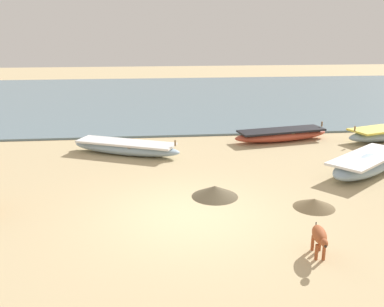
{
  "coord_description": "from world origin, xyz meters",
  "views": [
    {
      "loc": [
        -0.94,
        -9.2,
        4.24
      ],
      "look_at": [
        0.38,
        3.11,
        0.6
      ],
      "focal_mm": 40.35,
      "sensor_mm": 36.0,
      "label": 1
    }
  ],
  "objects_px": {
    "fishing_boat_0": "(126,147)",
    "calf_near_rust": "(320,236)",
    "fishing_boat_3": "(366,163)",
    "fishing_boat_4": "(281,135)"
  },
  "relations": [
    {
      "from": "fishing_boat_0",
      "to": "calf_near_rust",
      "type": "height_order",
      "value": "fishing_boat_0"
    },
    {
      "from": "calf_near_rust",
      "to": "fishing_boat_4",
      "type": "bearing_deg",
      "value": 177.42
    },
    {
      "from": "fishing_boat_0",
      "to": "fishing_boat_3",
      "type": "distance_m",
      "value": 7.79
    },
    {
      "from": "fishing_boat_0",
      "to": "fishing_boat_3",
      "type": "xyz_separation_m",
      "value": [
        7.27,
        -2.79,
        0.05
      ]
    },
    {
      "from": "fishing_boat_0",
      "to": "fishing_boat_4",
      "type": "distance_m",
      "value": 6.02
    },
    {
      "from": "fishing_boat_4",
      "to": "calf_near_rust",
      "type": "relative_size",
      "value": 4.54
    },
    {
      "from": "fishing_boat_3",
      "to": "calf_near_rust",
      "type": "xyz_separation_m",
      "value": [
        -3.33,
        -4.59,
        0.11
      ]
    },
    {
      "from": "fishing_boat_0",
      "to": "calf_near_rust",
      "type": "relative_size",
      "value": 4.53
    },
    {
      "from": "fishing_boat_3",
      "to": "fishing_boat_4",
      "type": "xyz_separation_m",
      "value": [
        -1.38,
        3.99,
        -0.05
      ]
    },
    {
      "from": "fishing_boat_0",
      "to": "fishing_boat_4",
      "type": "bearing_deg",
      "value": 35.62
    }
  ]
}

